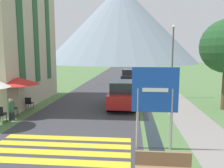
{
  "coord_description": "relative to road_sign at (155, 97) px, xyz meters",
  "views": [
    {
      "loc": [
        0.21,
        -3.44,
        3.59
      ],
      "look_at": [
        -1.0,
        10.0,
        1.77
      ],
      "focal_mm": 35.0,
      "sensor_mm": 36.0,
      "label": 1
    }
  ],
  "objects": [
    {
      "name": "streetlamp",
      "position": [
        2.45,
        10.26,
        1.45
      ],
      "size": [
        0.28,
        0.28,
        5.94
      ],
      "color": "#515156",
      "rests_on": "ground_plane"
    },
    {
      "name": "parked_car_far",
      "position": [
        -1.23,
        18.58,
        -1.11
      ],
      "size": [
        1.86,
        4.09,
        1.82
      ],
      "color": "black",
      "rests_on": "ground_plane"
    },
    {
      "name": "cafe_chair_near_right",
      "position": [
        -7.84,
        2.7,
        -1.51
      ],
      "size": [
        0.4,
        0.4,
        0.85
      ],
      "rotation": [
        0.0,
        0.0,
        -0.0
      ],
      "color": "black",
      "rests_on": "ground_plane"
    },
    {
      "name": "road",
      "position": [
        -3.59,
        25.36,
        -2.02
      ],
      "size": [
        6.4,
        60.0,
        0.01
      ],
      "color": "#38383D",
      "rests_on": "ground_plane"
    },
    {
      "name": "road_sign",
      "position": [
        0.0,
        0.0,
        0.0
      ],
      "size": [
        1.72,
        0.11,
        3.13
      ],
      "color": "#9E9EA3",
      "rests_on": "ground_plane"
    },
    {
      "name": "mountain_distant",
      "position": [
        -5.75,
        88.91,
        14.46
      ],
      "size": [
        64.94,
        64.94,
        32.96
      ],
      "color": "gray",
      "rests_on": "ground_plane"
    },
    {
      "name": "crosswalk_marking",
      "position": [
        -3.59,
        -0.31,
        -2.02
      ],
      "size": [
        5.44,
        2.54,
        0.01
      ],
      "color": "yellow",
      "rests_on": "ground_plane"
    },
    {
      "name": "cafe_chair_middle",
      "position": [
        -7.8,
        3.75,
        -1.51
      ],
      "size": [
        0.4,
        0.4,
        0.85
      ],
      "rotation": [
        0.0,
        0.0,
        -0.14
      ],
      "color": "black",
      "rests_on": "ground_plane"
    },
    {
      "name": "cafe_chair_far_right",
      "position": [
        -7.5,
        5.24,
        -1.51
      ],
      "size": [
        0.4,
        0.4,
        0.85
      ],
      "rotation": [
        0.0,
        0.0,
        0.26
      ],
      "color": "black",
      "rests_on": "ground_plane"
    },
    {
      "name": "cafe_chair_near_left",
      "position": [
        -7.67,
        2.43,
        -1.51
      ],
      "size": [
        0.4,
        0.4,
        0.85
      ],
      "rotation": [
        0.0,
        0.0,
        0.2
      ],
      "color": "black",
      "rests_on": "ground_plane"
    },
    {
      "name": "footpath",
      "position": [
        2.51,
        25.36,
        -2.02
      ],
      "size": [
        2.2,
        60.0,
        0.01
      ],
      "color": "gray",
      "rests_on": "ground_plane"
    },
    {
      "name": "ground_plane",
      "position": [
        -1.09,
        15.36,
        -2.02
      ],
      "size": [
        160.0,
        160.0,
        0.0
      ],
      "primitive_type": "plane",
      "color": "#517542"
    },
    {
      "name": "cafe_umbrella_middle_red",
      "position": [
        -7.52,
        4.11,
        0.03
      ],
      "size": [
        2.42,
        2.42,
        2.27
      ],
      "color": "#B7B2A8",
      "rests_on": "ground_plane"
    },
    {
      "name": "parked_car_near",
      "position": [
        -1.49,
        6.62,
        -1.11
      ],
      "size": [
        1.87,
        4.4,
        1.82
      ],
      "color": "#A31919",
      "rests_on": "ground_plane"
    },
    {
      "name": "drainage_channel",
      "position": [
        0.11,
        25.36,
        -2.02
      ],
      "size": [
        0.6,
        60.0,
        0.0
      ],
      "color": "black",
      "rests_on": "ground_plane"
    },
    {
      "name": "person_seated_far",
      "position": [
        -7.43,
        3.05,
        -1.34
      ],
      "size": [
        0.32,
        0.32,
        1.23
      ],
      "color": "#282833",
      "rests_on": "ground_plane"
    }
  ]
}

